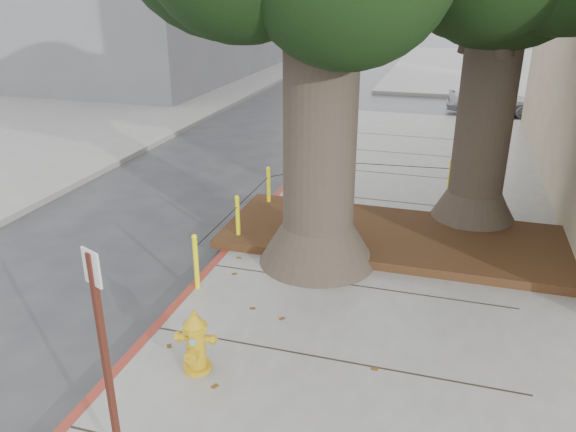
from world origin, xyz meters
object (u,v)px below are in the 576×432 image
signpost (105,353)px  car_silver (492,99)px  fire_hydrant (196,342)px  car_dark (199,75)px

signpost → car_silver: bearing=101.1°
fire_hydrant → car_dark: bearing=105.8°
fire_hydrant → car_silver: 18.19m
signpost → car_silver: 19.83m
fire_hydrant → car_dark: 21.57m
fire_hydrant → signpost: signpost is taller
fire_hydrant → car_silver: size_ratio=0.25×
fire_hydrant → car_silver: (4.08, 17.73, 0.01)m
fire_hydrant → car_dark: car_dark is taller
signpost → car_dark: 23.04m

